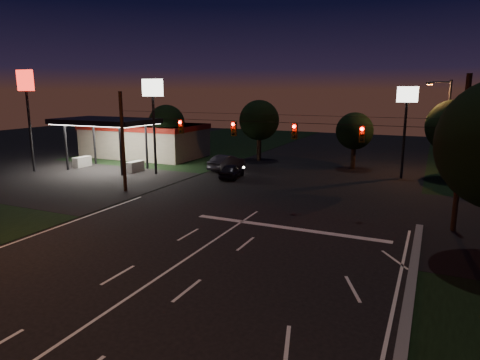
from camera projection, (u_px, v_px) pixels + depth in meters
The scene contains 17 objects.
ground at pixel (120, 303), 16.60m from camera, with size 140.00×140.00×0.00m, color black.
cross_street_left at pixel (63, 180), 38.98m from camera, with size 20.00×16.00×0.02m, color black.
stop_bar at pixel (288, 228), 25.61m from camera, with size 12.00×0.50×0.01m, color silver.
utility_pole_right at pixel (453, 231), 25.07m from camera, with size 0.30×0.30×9.00m, color black.
utility_pole_left at pixel (126, 191), 34.83m from camera, with size 0.28×0.28×8.00m, color black.
signal_span at pixel (263, 129), 28.78m from camera, with size 24.00×0.40×1.56m.
gas_station at pixel (142, 138), 52.04m from camera, with size 14.20×16.10×5.25m.
pole_sign_left_near at pixel (153, 102), 40.43m from camera, with size 2.20×0.30×9.10m.
pole_sign_left_far at pixel (27, 95), 41.62m from camera, with size 2.00×0.30×10.00m.
pole_sign_right at pixel (406, 111), 38.74m from camera, with size 1.80×0.30×8.40m.
street_light_right_far at pixel (444, 121), 39.41m from camera, with size 2.20×0.35×9.00m.
tree_far_a at pixel (167, 123), 49.83m from camera, with size 4.20×4.20×6.42m.
tree_far_b at pixel (260, 121), 49.26m from camera, with size 4.60×4.60×6.98m.
tree_far_c at pixel (355, 131), 44.02m from camera, with size 3.80×3.80×5.86m.
tree_far_d at pixel (454, 127), 38.41m from camera, with size 4.80×4.80×7.30m.
car_oncoming_a at pixel (232, 171), 39.98m from camera, with size 1.56×3.87×1.32m, color black.
car_oncoming_b at pixel (227, 162), 43.99m from camera, with size 1.64×4.70×1.55m, color black.
Camera 1 is at (10.58, -11.93, 8.13)m, focal length 32.00 mm.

